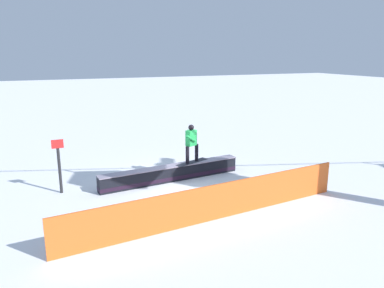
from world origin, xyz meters
name	(u,v)px	position (x,y,z in m)	size (l,w,h in m)	color
ground_plane	(172,181)	(0.00, 0.00, 0.00)	(120.00, 120.00, 0.00)	white
grind_box	(172,174)	(0.00, 0.00, 0.28)	(5.72, 1.04, 0.61)	black
snowboarder	(191,142)	(-0.86, -0.08, 1.43)	(1.51, 0.87, 1.52)	#1F212A
safety_fence	(215,202)	(0.00, 3.72, 0.54)	(9.39, 0.06, 1.09)	orange
trail_marker	(59,165)	(4.02, -0.32, 1.03)	(0.40, 0.10, 1.92)	#262628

